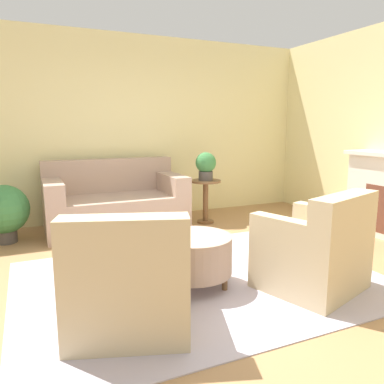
% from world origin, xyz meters
% --- Properties ---
extents(ground_plane, '(16.00, 16.00, 0.00)m').
position_xyz_m(ground_plane, '(0.00, 0.00, 0.00)').
color(ground_plane, '#AD7F51').
extents(wall_back, '(9.42, 0.12, 2.80)m').
position_xyz_m(wall_back, '(0.00, 2.77, 1.40)').
color(wall_back, beige).
rests_on(wall_back, ground_plane).
extents(rug, '(3.33, 2.40, 0.01)m').
position_xyz_m(rug, '(0.00, 0.00, 0.01)').
color(rug, '#BCB2C1').
rests_on(rug, ground_plane).
extents(couch, '(1.89, 1.00, 0.96)m').
position_xyz_m(couch, '(-0.33, 2.16, 0.35)').
color(couch, tan).
rests_on(couch, ground_plane).
extents(armchair_left, '(1.01, 0.97, 0.88)m').
position_xyz_m(armchair_left, '(-0.84, -0.58, 0.35)').
color(armchair_left, '#C6B289').
rests_on(armchair_left, rug).
extents(armchair_right, '(1.01, 0.97, 0.88)m').
position_xyz_m(armchair_right, '(0.84, -0.58, 0.35)').
color(armchair_right, '#C6B289').
rests_on(armchair_right, rug).
extents(ottoman_table, '(0.69, 0.69, 0.46)m').
position_xyz_m(ottoman_table, '(-0.11, -0.08, 0.30)').
color(ottoman_table, tan).
rests_on(ottoman_table, rug).
extents(side_table, '(0.45, 0.45, 0.65)m').
position_xyz_m(side_table, '(0.98, 1.92, 0.43)').
color(side_table, brown).
rests_on(side_table, ground_plane).
extents(potted_plant_on_side_table, '(0.30, 0.30, 0.41)m').
position_xyz_m(potted_plant_on_side_table, '(0.98, 1.92, 0.87)').
color(potted_plant_on_side_table, '#4C4742').
rests_on(potted_plant_on_side_table, side_table).
extents(potted_plant_floor, '(0.61, 0.61, 0.73)m').
position_xyz_m(potted_plant_floor, '(-1.73, 2.05, 0.41)').
color(potted_plant_floor, '#4C4742').
rests_on(potted_plant_floor, ground_plane).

